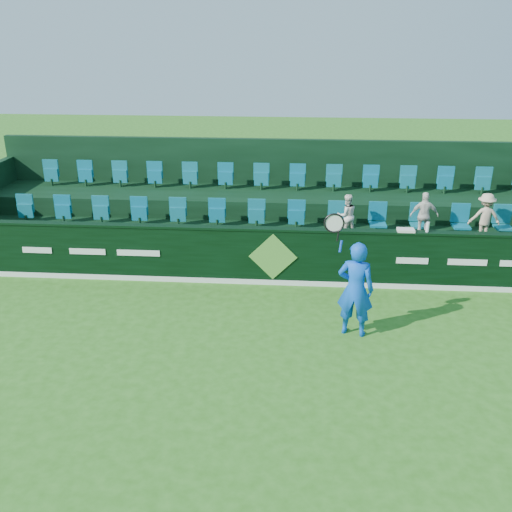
# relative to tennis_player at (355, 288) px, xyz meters

# --- Properties ---
(ground) EXTENTS (60.00, 60.00, 0.00)m
(ground) POSITION_rel_tennis_player_xyz_m (-1.65, -1.79, -0.96)
(ground) COLOR #2A6518
(ground) RESTS_ON ground
(sponsor_hoarding) EXTENTS (16.00, 0.25, 1.35)m
(sponsor_hoarding) POSITION_rel_tennis_player_xyz_m (-1.65, 2.21, -0.28)
(sponsor_hoarding) COLOR black
(sponsor_hoarding) RESTS_ON ground
(stand_tier_front) EXTENTS (16.00, 2.00, 0.80)m
(stand_tier_front) POSITION_rel_tennis_player_xyz_m (-1.65, 3.31, -0.56)
(stand_tier_front) COLOR black
(stand_tier_front) RESTS_ON ground
(stand_tier_back) EXTENTS (16.00, 1.80, 1.30)m
(stand_tier_back) POSITION_rel_tennis_player_xyz_m (-1.65, 5.21, -0.31)
(stand_tier_back) COLOR black
(stand_tier_back) RESTS_ON ground
(stand_rear) EXTENTS (16.00, 4.10, 2.60)m
(stand_rear) POSITION_rel_tennis_player_xyz_m (-1.65, 5.66, 0.26)
(stand_rear) COLOR black
(stand_rear) RESTS_ON ground
(seat_row_front) EXTENTS (13.50, 0.50, 0.60)m
(seat_row_front) POSITION_rel_tennis_player_xyz_m (-1.65, 3.71, 0.14)
(seat_row_front) COLOR #116A79
(seat_row_front) RESTS_ON stand_tier_front
(seat_row_back) EXTENTS (13.50, 0.50, 0.60)m
(seat_row_back) POSITION_rel_tennis_player_xyz_m (-1.65, 5.51, 0.64)
(seat_row_back) COLOR #116A79
(seat_row_back) RESTS_ON stand_tier_back
(tennis_player) EXTENTS (1.06, 0.60, 2.48)m
(tennis_player) POSITION_rel_tennis_player_xyz_m (0.00, 0.00, 0.00)
(tennis_player) COLOR blue
(tennis_player) RESTS_ON ground
(spectator_left) EXTENTS (0.61, 0.54, 1.05)m
(spectator_left) POSITION_rel_tennis_player_xyz_m (0.05, 3.33, 0.37)
(spectator_left) COLOR white
(spectator_left) RESTS_ON stand_tier_front
(spectator_middle) EXTENTS (0.67, 0.28, 1.13)m
(spectator_middle) POSITION_rel_tennis_player_xyz_m (1.88, 3.33, 0.41)
(spectator_middle) COLOR silver
(spectator_middle) RESTS_ON stand_tier_front
(spectator_right) EXTENTS (0.74, 0.42, 1.14)m
(spectator_right) POSITION_rel_tennis_player_xyz_m (3.29, 3.33, 0.41)
(spectator_right) COLOR #CAB08E
(spectator_right) RESTS_ON stand_tier_front
(towel) EXTENTS (0.37, 0.24, 0.06)m
(towel) POSITION_rel_tennis_player_xyz_m (1.26, 2.21, 0.42)
(towel) COLOR silver
(towel) RESTS_ON sponsor_hoarding
(drinks_bottle) EXTENTS (0.07, 0.07, 0.23)m
(drinks_bottle) POSITION_rel_tennis_player_xyz_m (1.72, 2.21, 0.50)
(drinks_bottle) COLOR white
(drinks_bottle) RESTS_ON sponsor_hoarding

